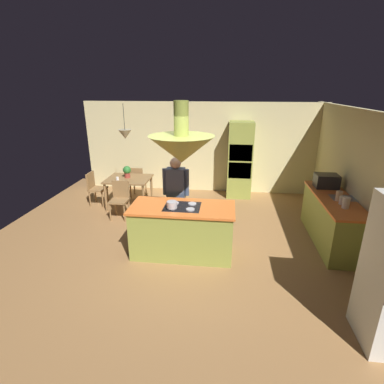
# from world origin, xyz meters

# --- Properties ---
(ground) EXTENTS (8.16, 8.16, 0.00)m
(ground) POSITION_xyz_m (0.00, 0.00, 0.00)
(ground) COLOR #9E7042
(wall_back) EXTENTS (6.80, 0.10, 2.55)m
(wall_back) POSITION_xyz_m (0.00, 3.45, 1.27)
(wall_back) COLOR beige
(wall_back) RESTS_ON ground
(wall_right) EXTENTS (0.10, 7.20, 2.55)m
(wall_right) POSITION_xyz_m (3.25, 0.40, 1.27)
(wall_right) COLOR beige
(wall_right) RESTS_ON ground
(kitchen_island) EXTENTS (1.86, 0.87, 0.95)m
(kitchen_island) POSITION_xyz_m (0.00, -0.20, 0.47)
(kitchen_island) COLOR #939E42
(kitchen_island) RESTS_ON ground
(counter_run_right) EXTENTS (0.73, 2.12, 0.93)m
(counter_run_right) POSITION_xyz_m (2.84, 0.60, 0.48)
(counter_run_right) COLOR #939E42
(counter_run_right) RESTS_ON ground
(oven_tower) EXTENTS (0.66, 0.62, 2.07)m
(oven_tower) POSITION_xyz_m (1.10, 3.04, 1.04)
(oven_tower) COLOR #939E42
(oven_tower) RESTS_ON ground
(dining_table) EXTENTS (1.08, 0.90, 0.76)m
(dining_table) POSITION_xyz_m (-1.70, 1.90, 0.66)
(dining_table) COLOR olive
(dining_table) RESTS_ON ground
(person_at_island) EXTENTS (0.53, 0.22, 1.65)m
(person_at_island) POSITION_xyz_m (-0.24, 0.50, 0.94)
(person_at_island) COLOR tan
(person_at_island) RESTS_ON ground
(range_hood) EXTENTS (1.10, 1.10, 1.00)m
(range_hood) POSITION_xyz_m (0.00, -0.20, 1.99)
(range_hood) COLOR #939E42
(pendant_light_over_table) EXTENTS (0.32, 0.32, 0.82)m
(pendant_light_over_table) POSITION_xyz_m (-1.70, 1.90, 1.86)
(pendant_light_over_table) COLOR beige
(chair_facing_island) EXTENTS (0.40, 0.40, 0.87)m
(chair_facing_island) POSITION_xyz_m (-1.70, 1.23, 0.50)
(chair_facing_island) COLOR olive
(chair_facing_island) RESTS_ON ground
(chair_by_back_wall) EXTENTS (0.40, 0.40, 0.87)m
(chair_by_back_wall) POSITION_xyz_m (-1.70, 2.57, 0.50)
(chair_by_back_wall) COLOR olive
(chair_by_back_wall) RESTS_ON ground
(chair_at_corner) EXTENTS (0.40, 0.40, 0.87)m
(chair_at_corner) POSITION_xyz_m (-2.62, 1.90, 0.50)
(chair_at_corner) COLOR olive
(chair_at_corner) RESTS_ON ground
(potted_plant_on_table) EXTENTS (0.20, 0.20, 0.30)m
(potted_plant_on_table) POSITION_xyz_m (-1.74, 1.95, 0.93)
(potted_plant_on_table) COLOR #99382D
(potted_plant_on_table) RESTS_ON dining_table
(cup_on_table) EXTENTS (0.07, 0.07, 0.09)m
(cup_on_table) POSITION_xyz_m (-1.90, 1.67, 0.81)
(cup_on_table) COLOR white
(cup_on_table) RESTS_ON dining_table
(canister_flour) EXTENTS (0.12, 0.12, 0.20)m
(canister_flour) POSITION_xyz_m (2.84, 0.08, 1.03)
(canister_flour) COLOR silver
(canister_flour) RESTS_ON counter_run_right
(canister_sugar) EXTENTS (0.10, 0.10, 0.15)m
(canister_sugar) POSITION_xyz_m (2.84, 0.26, 1.01)
(canister_sugar) COLOR silver
(canister_sugar) RESTS_ON counter_run_right
(canister_tea) EXTENTS (0.12, 0.12, 0.18)m
(canister_tea) POSITION_xyz_m (2.84, 0.44, 1.03)
(canister_tea) COLOR #E0B78C
(canister_tea) RESTS_ON counter_run_right
(microwave_on_counter) EXTENTS (0.46, 0.36, 0.28)m
(microwave_on_counter) POSITION_xyz_m (2.84, 1.22, 1.07)
(microwave_on_counter) COLOR #232326
(microwave_on_counter) RESTS_ON counter_run_right
(cooking_pot_on_cooktop) EXTENTS (0.18, 0.18, 0.12)m
(cooking_pot_on_cooktop) POSITION_xyz_m (-0.16, -0.33, 1.01)
(cooking_pot_on_cooktop) COLOR #B2B2B7
(cooking_pot_on_cooktop) RESTS_ON kitchen_island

